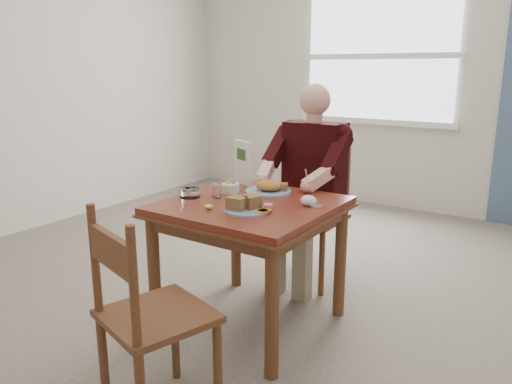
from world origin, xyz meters
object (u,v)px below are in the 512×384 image
Objects in this scene: table at (250,221)px; far_plate at (269,188)px; diner at (310,171)px; chair_near at (147,316)px; chair_far at (314,214)px; near_plate at (246,206)px.

far_plate reaches higher than table.
table is at bearing -90.00° from diner.
chair_near is 1.20m from far_plate.
table is 0.97× the size of chair_far.
chair_near reaches higher than near_plate.
near_plate reaches higher than far_plate.
near_plate is at bearing -84.40° from diner.
diner is (0.00, 0.71, 0.17)m from table.
chair_near is 1.66m from diner.
table is 0.28m from far_plate.
chair_near is (0.11, -0.92, -0.16)m from table.
near_plate is 0.71× the size of far_plate.
far_plate is at bearing 96.08° from table.
chair_far is (0.00, 0.80, -0.16)m from table.
diner is 5.30× the size of near_plate.
chair_near is at bearing -83.47° from table.
diner reaches higher than chair_far.
near_plate is (0.09, -0.96, 0.30)m from chair_far.
chair_far and chair_near have the same top height.
table is 0.94m from chair_near.
chair_far reaches higher than table.
chair_near is 2.57× the size of far_plate.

